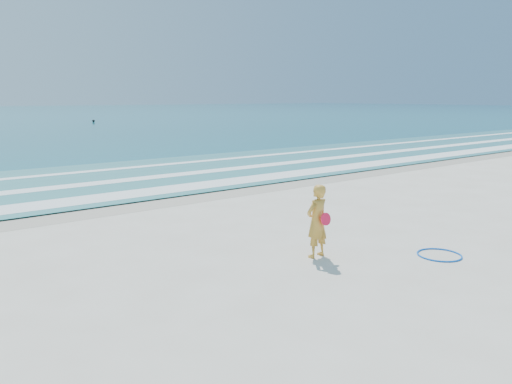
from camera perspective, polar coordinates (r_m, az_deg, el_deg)
ground at (r=10.04m, az=14.07°, el=-9.06°), size 400.00×400.00×0.00m
wet_sand at (r=16.88m, az=-10.68°, el=-0.85°), size 400.00×2.40×0.00m
shallow at (r=21.37m, az=-16.87°, el=1.43°), size 400.00×10.00×0.01m
foam_near at (r=18.01m, az=-12.59°, el=-0.02°), size 400.00×1.40×0.01m
foam_mid at (r=20.64m, az=-16.06°, el=1.17°), size 400.00×0.90×0.01m
foam_far at (r=23.70m, az=-19.07°, el=2.20°), size 400.00×0.60×0.01m
hoop at (r=11.50m, az=20.22°, el=-6.76°), size 1.09×1.09×0.03m
buoy at (r=70.79m, az=-18.08°, el=7.73°), size 0.36×0.36×0.36m
woman at (r=10.60m, az=6.98°, el=-3.32°), size 0.60×0.43×1.56m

